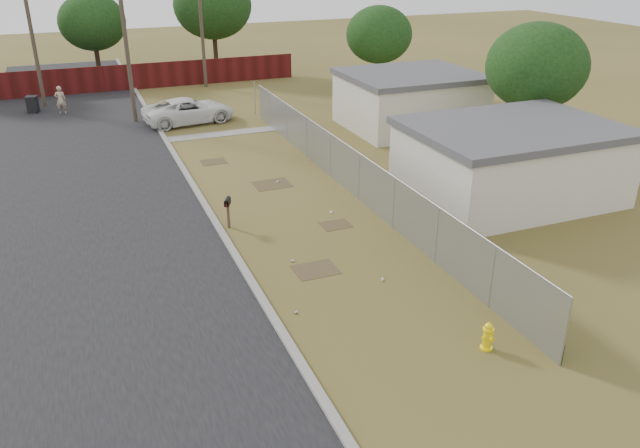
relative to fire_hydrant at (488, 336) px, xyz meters
name	(u,v)px	position (x,y,z in m)	size (l,w,h in m)	color
ground	(288,210)	(-1.80, 10.71, -0.39)	(120.00, 120.00, 0.00)	brown
street	(97,169)	(-8.56, 18.76, -0.37)	(15.10, 60.00, 0.12)	black
chainlink_fence	(349,173)	(1.32, 11.73, 0.41)	(0.10, 27.06, 2.02)	#93969B
privacy_fence	(89,80)	(-7.80, 35.71, 0.51)	(30.00, 0.12, 1.80)	#4A100F
utility_poles	(123,30)	(-5.46, 31.37, 4.31)	(12.60, 8.24, 9.00)	#4B3D32
houses	(455,127)	(7.90, 13.84, 1.17)	(9.30, 17.24, 3.10)	beige
horizon_trees	(186,22)	(-0.96, 34.26, 4.24)	(33.32, 31.94, 7.78)	#382419
fire_hydrant	(488,336)	(0.00, 0.00, 0.00)	(0.39, 0.40, 0.83)	yellow
mailbox	(228,204)	(-4.40, 10.01, 0.55)	(0.36, 0.51, 1.19)	brown
pickup_truck	(189,111)	(-2.85, 25.22, 0.35)	(2.44, 5.29, 1.47)	silver
pedestrian	(61,100)	(-9.78, 30.27, 0.47)	(0.63, 0.41, 1.73)	tan
trash_bin	(32,104)	(-11.45, 31.28, 0.14)	(0.81, 0.88, 1.03)	black
scattered_litter	(314,242)	(-1.92, 7.58, -0.35)	(3.88, 10.47, 0.07)	silver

